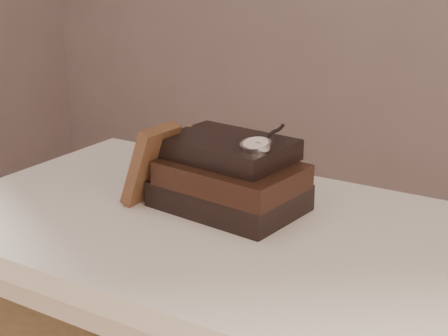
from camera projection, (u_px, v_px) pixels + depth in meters
The scene contains 5 objects.
table at pixel (219, 267), 1.17m from camera, with size 1.00×0.60×0.75m.
book_stack at pixel (229, 177), 1.17m from camera, with size 0.28×0.21×0.13m.
journal at pixel (151, 164), 1.20m from camera, with size 0.02×0.09×0.15m, color #3E2518.
pocket_watch at pixel (257, 144), 1.10m from camera, with size 0.06×0.16×0.02m.
eyeglasses at pixel (219, 150), 1.29m from camera, with size 0.12×0.13×0.05m.
Camera 1 is at (0.56, -0.54, 1.20)m, focal length 52.51 mm.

